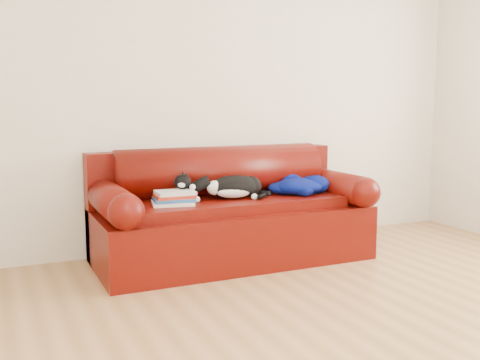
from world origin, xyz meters
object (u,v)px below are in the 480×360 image
(sofa_base, at_px, (232,230))
(cat, at_px, (234,187))
(blanket, at_px, (299,185))
(book_stack, at_px, (174,198))

(sofa_base, relative_size, cat, 3.43)
(cat, height_order, blanket, cat)
(book_stack, bearing_deg, cat, 6.41)
(cat, bearing_deg, book_stack, -169.36)
(sofa_base, xyz_separation_m, cat, (-0.01, -0.05, 0.35))
(sofa_base, height_order, book_stack, book_stack)
(sofa_base, distance_m, cat, 0.35)
(book_stack, distance_m, blanket, 1.08)
(sofa_base, xyz_separation_m, book_stack, (-0.51, -0.10, 0.31))
(book_stack, bearing_deg, sofa_base, 11.46)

